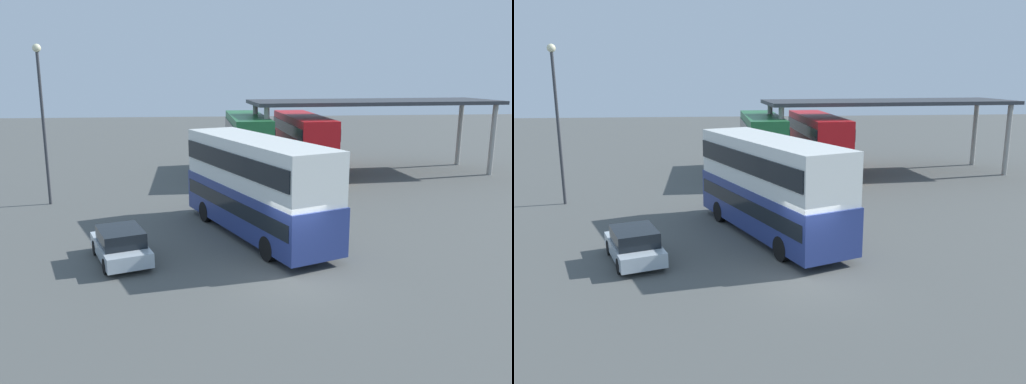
# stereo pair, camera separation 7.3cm
# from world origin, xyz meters

# --- Properties ---
(ground_plane) EXTENTS (140.00, 140.00, 0.00)m
(ground_plane) POSITION_xyz_m (0.00, 0.00, 0.00)
(ground_plane) COLOR #4F524F
(double_decker_main) EXTENTS (6.22, 10.33, 4.39)m
(double_decker_main) POSITION_xyz_m (-0.90, 4.98, 2.40)
(double_decker_main) COLOR navy
(double_decker_main) RESTS_ON ground_plane
(parked_hatchback) EXTENTS (2.88, 4.10, 1.35)m
(parked_hatchback) POSITION_xyz_m (-6.45, 2.12, 0.67)
(parked_hatchback) COLOR #ADBAC3
(parked_hatchback) RESTS_ON ground_plane
(double_decker_near_canopy) EXTENTS (2.74, 10.15, 4.24)m
(double_decker_near_canopy) POSITION_xyz_m (-0.09, 19.36, 2.32)
(double_decker_near_canopy) COLOR silver
(double_decker_near_canopy) RESTS_ON ground_plane
(double_decker_mid_row) EXTENTS (2.96, 10.99, 4.16)m
(double_decker_mid_row) POSITION_xyz_m (4.04, 20.03, 2.28)
(double_decker_mid_row) COLOR orange
(double_decker_mid_row) RESTS_ON ground_plane
(depot_canopy) EXTENTS (17.92, 6.79, 5.26)m
(depot_canopy) POSITION_xyz_m (8.91, 19.01, 4.88)
(depot_canopy) COLOR #33353A
(depot_canopy) RESTS_ON ground_plane
(lamppost_tall) EXTENTS (0.44, 0.44, 8.66)m
(lamppost_tall) POSITION_xyz_m (-11.78, 11.77, 5.37)
(lamppost_tall) COLOR #33353A
(lamppost_tall) RESTS_ON ground_plane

